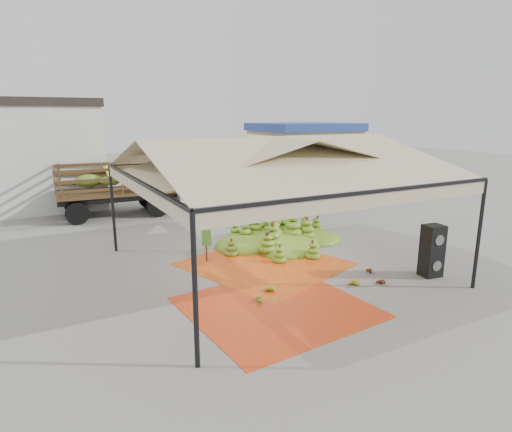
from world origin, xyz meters
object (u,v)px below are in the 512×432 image
vendor (251,209)px  truck_right (310,174)px  banana_heap (283,229)px  speaker_stack (432,251)px  truck_left (145,181)px

vendor → truck_right: bearing=-148.2°
banana_heap → truck_right: (5.31, 5.84, 1.01)m
vendor → truck_right: 6.20m
speaker_stack → truck_left: size_ratio=0.21×
speaker_stack → truck_left: 13.40m
banana_heap → truck_left: bearing=112.5°
banana_heap → truck_right: bearing=47.7°
vendor → truck_right: (5.26, 3.20, 0.76)m
banana_heap → truck_left: size_ratio=0.68×
speaker_stack → banana_heap: bearing=121.1°
banana_heap → truck_left: (-3.11, 7.50, 0.99)m
banana_heap → vendor: vendor is taller
truck_right → vendor: bearing=-137.1°
speaker_stack → truck_right: size_ratio=0.20×
truck_right → banana_heap: bearing=-120.7°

